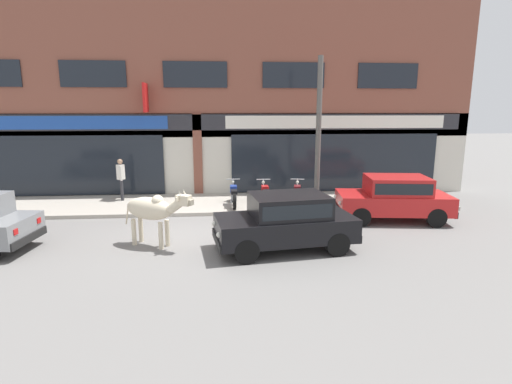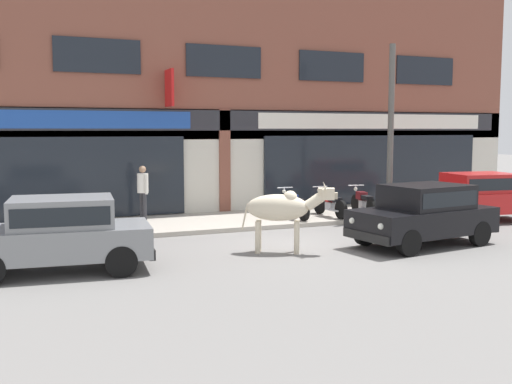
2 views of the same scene
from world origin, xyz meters
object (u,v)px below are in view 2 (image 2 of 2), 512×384
Objects in this scene: motorcycle_0 at (294,205)px; motorcycle_2 at (363,202)px; cow at (282,208)px; car_1 at (59,231)px; car_2 at (424,212)px; utility_pole at (391,131)px; motorcycle_1 at (330,204)px; car_0 at (478,195)px; pedestrian at (143,187)px.

motorcycle_2 is at bearing -4.70° from motorcycle_0.
motorcycle_0 is at bearing 60.22° from cow.
cow is at bearing 0.53° from car_1.
utility_pole is (1.68, 3.77, 1.90)m from car_2.
car_2 is at bearing -113.95° from utility_pole.
car_2 reaches higher than motorcycle_1.
car_0 is 2.07× the size of motorcycle_1.
car_0 is at bearing -19.00° from pedestrian.
motorcycle_2 is at bearing -2.47° from motorcycle_1.
motorcycle_1 is 1.01× the size of motorcycle_2.
motorcycle_2 is at bearing 138.60° from utility_pole.
cow is 5.50m from pedestrian.
utility_pole is at bearing 66.05° from car_2.
cow is 0.52× the size of car_1.
car_0 is at bearing -25.54° from motorcycle_1.
car_0 is 2.34× the size of pedestrian.
car_1 reaches higher than motorcycle_2.
car_2 is at bearing -3.68° from car_1.
motorcycle_1 is at bearing 154.46° from car_0.
utility_pole is at bearing 149.24° from car_0.
pedestrian is at bearing 166.16° from motorcycle_1.
utility_pole is at bearing -13.79° from motorcycle_0.
cow reaches higher than car_2.
motorcycle_1 is (3.39, 3.77, -0.50)m from cow.
motorcycle_0 is (-1.23, 4.48, -0.30)m from car_2.
motorcycle_2 is (1.08, 4.29, -0.30)m from car_2.
cow is 6.29m from utility_pole.
car_0 is at bearing -30.76° from utility_pole.
cow is at bearing -119.78° from motorcycle_0.
car_0 is 1.00× the size of car_1.
motorcycle_1 is 1.13× the size of pedestrian.
car_1 is at bearing -117.94° from pedestrian.
car_2 is at bearing -104.15° from motorcycle_2.
utility_pole reaches higher than motorcycle_1.
pedestrian is (2.73, 5.15, 0.29)m from car_1.
car_1 is at bearing -161.87° from utility_pole.
car_1 is 8.05m from motorcycle_0.
car_2 is 0.72× the size of utility_pole.
motorcycle_1 is at bearing -13.84° from pedestrian.
pedestrian is (-5.50, 5.68, 0.29)m from car_2.
motorcycle_0 is at bearing 173.08° from motorcycle_1.
motorcycle_0 is at bearing -15.65° from pedestrian.
car_2 is at bearing -89.05° from motorcycle_1.
pedestrian is at bearing 165.10° from utility_pole.
car_2 reaches higher than motorcycle_2.
motorcycle_0 and motorcycle_2 have the same top height.
utility_pole is (2.90, -0.71, 2.21)m from motorcycle_0.
pedestrian reaches higher than car_0.
pedestrian reaches higher than car_1.
motorcycle_0 is 1.16m from motorcycle_1.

